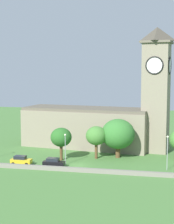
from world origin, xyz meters
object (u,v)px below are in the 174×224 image
streetlamp_west_mid (65,144)px  tree_churchyard (96,136)px  tree_riverside_west (61,137)px  car_black (54,162)px  church (102,119)px  streetlamp_central (167,147)px  car_yellow (21,160)px  tree_by_tower (118,134)px

streetlamp_west_mid → tree_churchyard: size_ratio=0.90×
tree_riverside_west → tree_churchyard: 7.91m
car_black → church: bearing=72.9°
streetlamp_west_mid → tree_riverside_west: size_ratio=0.91×
church → tree_riverside_west: bearing=-113.3°
streetlamp_central → church: bearing=131.4°
streetlamp_west_mid → tree_riverside_west: 4.22m
streetlamp_west_mid → streetlamp_central: bearing=0.6°
tree_churchyard → car_black: bearing=-129.0°
tree_riverside_west → car_yellow: bearing=-141.2°
car_yellow → tree_churchyard: (14.41, 8.80, 4.18)m
car_black → tree_by_tower: size_ratio=0.50×
tree_churchyard → tree_riverside_west: bearing=-157.1°
streetlamp_central → tree_churchyard: tree_churchyard is taller
tree_by_tower → tree_churchyard: size_ratio=1.21×
car_yellow → tree_churchyard: tree_churchyard is taller
tree_riverside_west → tree_by_tower: size_ratio=0.82×
streetlamp_west_mid → car_black: bearing=-131.3°
church → tree_by_tower: bearing=-61.6°
church → streetlamp_central: size_ratio=5.56×
streetlamp_central → tree_by_tower: bearing=142.2°
car_black → tree_by_tower: 16.68m
car_yellow → streetlamp_west_mid: bearing=12.7°
tree_by_tower → car_black: bearing=-137.7°
car_black → tree_riverside_west: 7.16m
car_yellow → tree_riverside_west: tree_riverside_west is taller
church → streetlamp_west_mid: bearing=-103.6°
church → tree_by_tower: (5.45, -10.08, -2.02)m
car_yellow → car_black: 7.18m
church → tree_riverside_west: (-6.49, -15.05, -2.37)m
car_yellow → streetlamp_central: bearing=4.3°
streetlamp_west_mid → tree_riverside_west: bearing=118.1°
car_yellow → car_black: (7.18, -0.12, -0.04)m
church → streetlamp_central: (16.32, -18.50, -2.81)m
church → car_black: church is taller
tree_by_tower → car_yellow: bearing=-150.7°
car_yellow → church: bearing=56.8°
streetlamp_central → tree_by_tower: (-10.87, 8.42, 0.80)m
car_black → streetlamp_west_mid: (1.90, 2.17, 3.49)m
car_black → streetlamp_west_mid: streetlamp_west_mid is taller
car_yellow → tree_by_tower: bearing=29.3°
streetlamp_central → tree_churchyard: (-15.52, 6.53, 0.52)m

